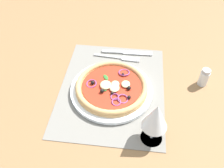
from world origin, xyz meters
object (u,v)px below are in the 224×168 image
fork (119,58)px  knife (128,52)px  wine_glass (156,117)px  pepper_shaker (204,77)px  plate (111,90)px  pizza (111,86)px

fork → knife: (-3.48, 2.97, 0.03)cm
fork → wine_glass: wine_glass is taller
knife → pepper_shaker: size_ratio=2.99×
pepper_shaker → fork: bearing=-108.3°
fork → wine_glass: (33.92, 12.70, 9.65)cm
plate → pepper_shaker: bearing=103.6°
pizza → wine_glass: (16.38, 13.67, 7.48)cm
pepper_shaker → knife: bearing=-116.3°
plate → fork: bearing=176.7°
pepper_shaker → wine_glass: bearing=-36.2°
plate → pizza: bearing=49.6°
pizza → fork: size_ratio=1.34×
plate → pizza: (0.03, 0.03, 1.74)cm
knife → plate: bearing=-102.7°
pizza → knife: (-21.02, 3.95, -2.13)cm
knife → wine_glass: (37.40, 9.73, 9.61)cm
plate → wine_glass: size_ratio=1.87×
pizza → plate: bearing=-130.4°
wine_glass → plate: bearing=-140.1°
knife → pizza: bearing=-102.5°
plate → pepper_shaker: 32.20cm
plate → fork: 17.55cm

